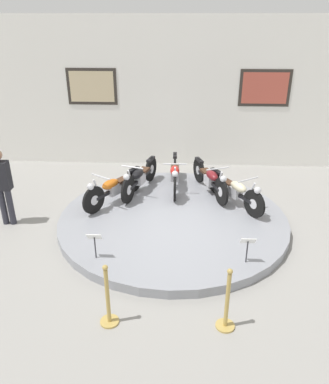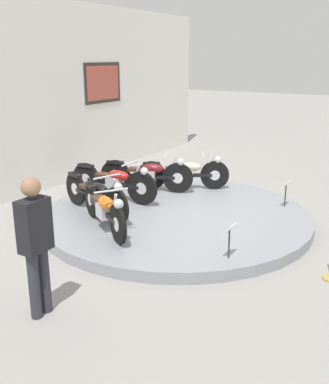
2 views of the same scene
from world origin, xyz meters
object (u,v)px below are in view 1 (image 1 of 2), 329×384
at_px(info_placard_front_centre, 248,244).
at_px(stanchion_post_left_of_entry, 108,304).
at_px(stanchion_post_right_of_entry, 227,308).
at_px(motorcycle_red, 175,174).
at_px(motorcycle_maroon, 210,178).
at_px(motorcycle_black, 139,177).
at_px(visitor_standing, 2,183).
at_px(info_placard_front_left, 95,240).
at_px(motorcycle_cream, 235,190).
at_px(motorcycle_orange, 114,187).

relative_size(info_placard_front_centre, stanchion_post_left_of_entry, 0.50).
xyz_separation_m(info_placard_front_centre, stanchion_post_right_of_entry, (-0.48, -1.34, -0.21)).
height_order(motorcycle_red, motorcycle_maroon, motorcycle_red).
relative_size(motorcycle_black, motorcycle_maroon, 1.01).
distance_m(motorcycle_black, stanchion_post_right_of_entry, 4.47).
height_order(motorcycle_maroon, stanchion_post_right_of_entry, stanchion_post_right_of_entry).
bearing_deg(visitor_standing, info_placard_front_left, -32.67).
xyz_separation_m(motorcycle_red, info_placard_front_centre, (1.32, -3.02, -0.03)).
xyz_separation_m(info_placard_front_left, visitor_standing, (-2.21, 1.42, 0.40)).
bearing_deg(motorcycle_cream, visitor_standing, -171.11).
xyz_separation_m(motorcycle_orange, visitor_standing, (-2.16, -0.77, 0.39)).
xyz_separation_m(motorcycle_maroon, motorcycle_cream, (0.52, -0.60, -0.01)).
xyz_separation_m(motorcycle_maroon, info_placard_front_left, (-2.17, -2.79, -0.02)).
distance_m(motorcycle_cream, visitor_standing, 4.98).
bearing_deg(motorcycle_red, stanchion_post_right_of_entry, -79.04).
relative_size(motorcycle_orange, motorcycle_maroon, 0.89).
xyz_separation_m(info_placard_front_left, stanchion_post_left_of_entry, (0.48, -1.34, -0.21)).
bearing_deg(motorcycle_maroon, stanchion_post_left_of_entry, -112.30).
height_order(visitor_standing, stanchion_post_left_of_entry, visitor_standing).
distance_m(motorcycle_orange, motorcycle_black, 0.80).
xyz_separation_m(motorcycle_cream, info_placard_front_centre, (-0.05, -2.18, -0.01)).
bearing_deg(stanchion_post_right_of_entry, motorcycle_maroon, 89.96).
bearing_deg(info_placard_front_centre, motorcycle_orange, 140.96).
xyz_separation_m(motorcycle_maroon, stanchion_post_left_of_entry, (-1.69, -4.13, -0.22)).
bearing_deg(motorcycle_red, info_placard_front_left, -113.70).
bearing_deg(motorcycle_maroon, info_placard_front_left, -127.93).
distance_m(motorcycle_red, info_placard_front_centre, 3.29).
bearing_deg(motorcycle_orange, stanchion_post_right_of_entry, -57.88).
bearing_deg(motorcycle_orange, motorcycle_cream, -0.01).
xyz_separation_m(motorcycle_black, stanchion_post_right_of_entry, (1.69, -4.13, -0.22)).
bearing_deg(motorcycle_cream, stanchion_post_right_of_entry, -98.46).
relative_size(visitor_standing, stanchion_post_left_of_entry, 1.64).
distance_m(info_placard_front_left, info_placard_front_centre, 2.65).
relative_size(motorcycle_maroon, visitor_standing, 1.12).
distance_m(motorcycle_cream, stanchion_post_right_of_entry, 3.57).
relative_size(motorcycle_black, stanchion_post_right_of_entry, 1.86).
relative_size(motorcycle_orange, motorcycle_black, 0.88).
height_order(info_placard_front_left, visitor_standing, visitor_standing).
bearing_deg(motorcycle_orange, visitor_standing, -160.47).
bearing_deg(motorcycle_orange, motorcycle_maroon, 15.19).
bearing_deg(motorcycle_red, motorcycle_orange, -148.73).
bearing_deg(motorcycle_maroon, visitor_standing, -162.64).
xyz_separation_m(motorcycle_black, motorcycle_red, (0.85, 0.23, 0.01)).
height_order(motorcycle_red, info_placard_front_centre, motorcycle_red).
relative_size(motorcycle_orange, motorcycle_cream, 1.00).
xyz_separation_m(motorcycle_black, info_placard_front_left, (-0.48, -2.79, -0.02)).
bearing_deg(motorcycle_black, motorcycle_red, 15.24).
xyz_separation_m(motorcycle_black, info_placard_front_centre, (2.17, -2.79, -0.02)).
relative_size(motorcycle_red, motorcycle_maroon, 1.07).
distance_m(motorcycle_red, visitor_standing, 3.90).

